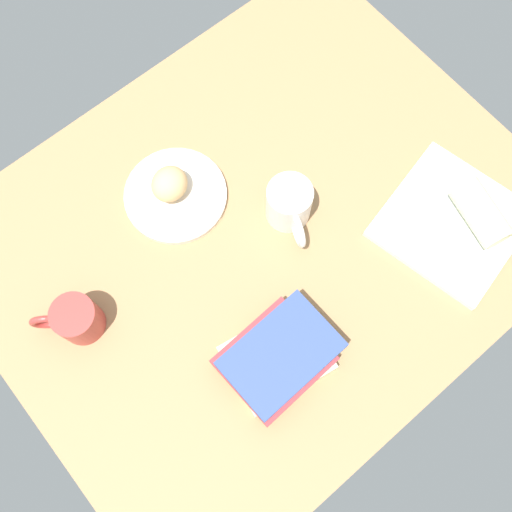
% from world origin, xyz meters
% --- Properties ---
extents(dining_table, '(1.10, 0.90, 0.04)m').
position_xyz_m(dining_table, '(0.00, 0.00, 0.02)').
color(dining_table, '#9E754C').
rests_on(dining_table, ground).
extents(round_plate, '(0.21, 0.21, 0.01)m').
position_xyz_m(round_plate, '(-0.08, 0.17, 0.05)').
color(round_plate, silver).
rests_on(round_plate, dining_table).
extents(scone_pastry, '(0.10, 0.09, 0.06)m').
position_xyz_m(scone_pastry, '(-0.08, 0.18, 0.09)').
color(scone_pastry, '#DBAF73').
rests_on(scone_pastry, round_plate).
extents(square_plate, '(0.30, 0.30, 0.02)m').
position_xyz_m(square_plate, '(0.30, -0.23, 0.05)').
color(square_plate, white).
rests_on(square_plate, dining_table).
extents(sauce_cup, '(0.06, 0.06, 0.02)m').
position_xyz_m(sauce_cup, '(0.26, -0.20, 0.07)').
color(sauce_cup, silver).
rests_on(sauce_cup, square_plate).
extents(breakfast_wrap, '(0.09, 0.14, 0.06)m').
position_xyz_m(breakfast_wrap, '(0.34, -0.25, 0.09)').
color(breakfast_wrap, beige).
rests_on(breakfast_wrap, square_plate).
extents(book_stack, '(0.21, 0.17, 0.07)m').
position_xyz_m(book_stack, '(-0.14, -0.21, 0.08)').
color(book_stack, beige).
rests_on(book_stack, dining_table).
extents(coffee_mug, '(0.09, 0.13, 0.10)m').
position_xyz_m(coffee_mug, '(0.07, -0.00, 0.09)').
color(coffee_mug, white).
rests_on(coffee_mug, dining_table).
extents(second_mug, '(0.12, 0.10, 0.09)m').
position_xyz_m(second_mug, '(-0.38, 0.08, 0.08)').
color(second_mug, '#B23833').
rests_on(second_mug, dining_table).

